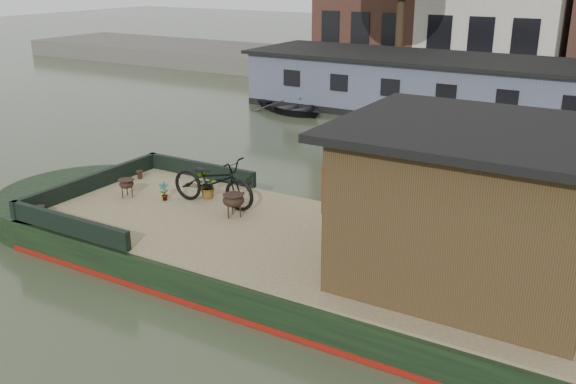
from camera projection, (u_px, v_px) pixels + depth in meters
The scene contains 17 objects.
ground at pixel (338, 282), 11.18m from camera, with size 120.00×120.00×0.00m, color #2A301E.
houseboat_hull at pixel (273, 252), 11.73m from camera, with size 14.01×4.02×0.60m.
houseboat_deck at pixel (338, 250), 10.97m from camera, with size 11.80×3.80×0.05m, color #97835D.
bow_bulwark at pixel (121, 189), 13.36m from camera, with size 3.00×4.00×0.35m.
cabin at pixel (473, 204), 9.50m from camera, with size 4.00×3.50×2.42m.
bicycle at pixel (213, 181), 12.80m from camera, with size 0.67×1.91×1.01m, color black.
potted_plant_a at pixel (164, 191), 13.15m from camera, with size 0.21×0.14×0.40m, color #97532B.
potted_plant_b at pixel (341, 221), 11.76m from camera, with size 0.16×0.13×0.28m, color brown.
potted_plant_c at pixel (206, 187), 13.27m from camera, with size 0.45×0.39×0.50m, color #A85831.
potted_plant_d at pixel (389, 205), 12.15m from camera, with size 0.32×0.32×0.57m, color brown.
brazier_front at pixel (127, 188), 13.35m from camera, with size 0.36×0.36×0.39m, color black, non-canonical shape.
brazier_rear at pixel (234, 205), 12.29m from camera, with size 0.42×0.42×0.46m, color black, non-canonical shape.
bollard_port at pixel (140, 175), 14.54m from camera, with size 0.16×0.16×0.18m, color black.
bollard_stbd at pixel (40, 211), 12.33m from camera, with size 0.19×0.19×0.22m, color black.
dinghy at pixel (291, 103), 24.12m from camera, with size 2.29×3.21×0.66m, color black.
far_houseboat at pixel (520, 96), 22.19m from camera, with size 20.40×4.40×2.11m.
quay at pixel (552, 83), 27.62m from camera, with size 60.00×6.00×0.90m, color #47443F.
Camera 1 is at (4.40, -9.04, 5.21)m, focal length 40.00 mm.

